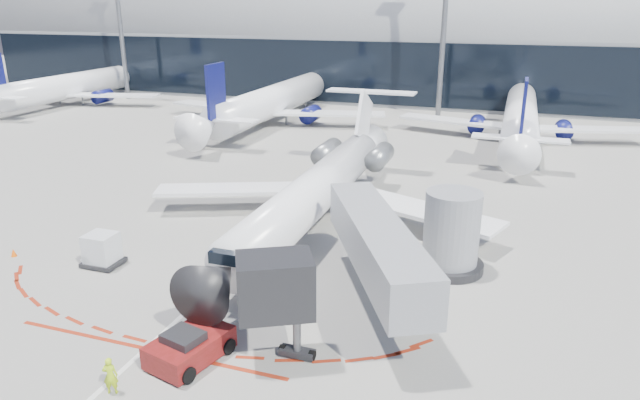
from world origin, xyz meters
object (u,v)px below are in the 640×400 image
(pushback_tug, at_px, (190,346))
(ramp_worker, at_px, (110,375))
(uld_container, at_px, (102,250))
(regional_jet, at_px, (320,186))

(pushback_tug, relative_size, ramp_worker, 3.58)
(uld_container, bearing_deg, pushback_tug, -34.63)
(pushback_tug, bearing_deg, ramp_worker, -106.67)
(pushback_tug, height_order, uld_container, uld_container)
(regional_jet, xyz_separation_m, uld_container, (-9.97, -11.00, -1.66))
(regional_jet, xyz_separation_m, pushback_tug, (-0.03, -17.66, -1.99))
(regional_jet, distance_m, ramp_worker, 20.84)
(pushback_tug, distance_m, ramp_worker, 3.51)
(pushback_tug, xyz_separation_m, ramp_worker, (-1.80, -3.01, 0.16))
(regional_jet, bearing_deg, pushback_tug, -90.09)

